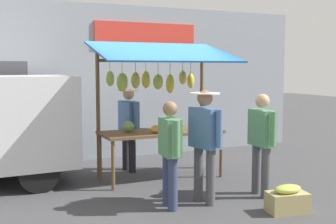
# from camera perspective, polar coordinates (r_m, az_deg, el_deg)

# --- Properties ---
(ground_plane) EXTENTS (40.00, 40.00, 0.00)m
(ground_plane) POSITION_cam_1_polar(r_m,az_deg,el_deg) (7.99, -0.91, -8.75)
(ground_plane) COLOR #424244
(street_backdrop) EXTENTS (9.00, 0.30, 3.40)m
(street_backdrop) POSITION_cam_1_polar(r_m,az_deg,el_deg) (9.76, -6.43, 3.99)
(street_backdrop) COLOR #8C939E
(street_backdrop) RESTS_ON ground
(market_stall) EXTENTS (2.50, 1.46, 2.50)m
(market_stall) POSITION_cam_1_polar(r_m,az_deg,el_deg) (7.79, -1.23, 2.53)
(market_stall) COLOR brown
(market_stall) RESTS_ON ground
(vendor_with_sunhat) EXTENTS (0.42, 0.69, 1.63)m
(vendor_with_sunhat) POSITION_cam_1_polar(r_m,az_deg,el_deg) (8.36, -5.25, -1.41)
(vendor_with_sunhat) COLOR #232328
(vendor_with_sunhat) RESTS_ON ground
(shopper_in_grey_tee) EXTENTS (0.44, 0.70, 1.69)m
(shopper_in_grey_tee) POSITION_cam_1_polar(r_m,az_deg,el_deg) (6.38, 4.92, -3.27)
(shopper_in_grey_tee) COLOR #4C4C51
(shopper_in_grey_tee) RESTS_ON ground
(shopper_with_ponytail) EXTENTS (0.27, 0.67, 1.55)m
(shopper_with_ponytail) POSITION_cam_1_polar(r_m,az_deg,el_deg) (6.14, 0.26, -4.75)
(shopper_with_ponytail) COLOR navy
(shopper_with_ponytail) RESTS_ON ground
(shopper_in_striped_shirt) EXTENTS (0.25, 0.69, 1.62)m
(shopper_in_striped_shirt) POSITION_cam_1_polar(r_m,az_deg,el_deg) (6.88, 12.34, -3.33)
(shopper_in_striped_shirt) COLOR #4C4C51
(shopper_in_striped_shirt) RESTS_ON ground
(produce_crate_near) EXTENTS (0.61, 0.43, 0.40)m
(produce_crate_near) POSITION_cam_1_polar(r_m,az_deg,el_deg) (6.35, 15.58, -11.18)
(produce_crate_near) COLOR tan
(produce_crate_near) RESTS_ON ground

